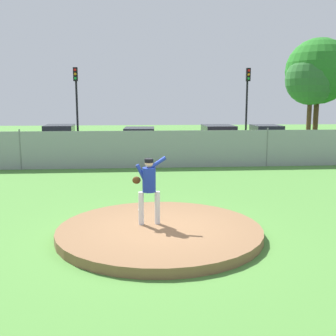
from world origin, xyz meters
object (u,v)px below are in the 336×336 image
Objects in this scene: baseball at (139,210)px; traffic_light_far at (247,94)px; traffic_cone_orange at (114,149)px; traffic_light_near at (76,94)px; parked_car_burgundy at (218,141)px; parked_car_teal at (266,140)px; parked_car_slate at (140,142)px; pitcher_youth at (149,184)px; parked_car_navy at (60,141)px.

traffic_light_far is (7.82, 17.41, 3.45)m from baseball.
baseball is at bearing -84.51° from traffic_cone_orange.
traffic_light_near is (-3.98, 17.14, 3.41)m from baseball.
parked_car_burgundy is 6.39m from traffic_cone_orange.
parked_car_teal is 5.10m from traffic_light_far.
parked_car_slate is at bearing 89.23° from baseball.
traffic_light_near reaches higher than parked_car_slate.
parked_car_burgundy is 0.85× the size of traffic_light_near.
traffic_light_far is (7.59, 18.60, 2.49)m from pitcher_youth.
traffic_light_near reaches higher than pitcher_youth.
parked_car_teal is at bearing 3.79° from parked_car_burgundy.
traffic_cone_orange is (-1.59, 15.41, -0.95)m from pitcher_youth.
traffic_cone_orange is 0.10× the size of traffic_light_near.
parked_car_teal is 0.76× the size of traffic_light_far.
traffic_light_near is at bearing 82.23° from parked_car_navy.
traffic_cone_orange is (3.13, 0.89, -0.60)m from parked_car_navy.
parked_car_navy is 13.28m from traffic_light_far.
parked_car_burgundy reaches higher than parked_car_slate.
parked_car_slate is (-4.70, 0.32, -0.07)m from parked_car_burgundy.
pitcher_youth is 15.28m from parked_car_navy.
parked_car_navy is at bearing 177.94° from parked_car_burgundy.
traffic_cone_orange is at bearing 95.89° from pitcher_youth.
traffic_light_far is at bearing 19.18° from traffic_cone_orange.
baseball is 0.13× the size of traffic_cone_orange.
pitcher_youth reaches higher than parked_car_slate.
baseball is at bearing 100.53° from pitcher_youth.
parked_car_burgundy is at bearing -2.06° from parked_car_navy.
traffic_light_far is (-0.06, 4.22, 2.87)m from parked_car_teal.
parked_car_burgundy is 1.04× the size of parked_car_navy.
parked_car_teal reaches higher than traffic_cone_orange.
traffic_light_far is at bearing 28.21° from parked_car_slate.
pitcher_youth is 22.55× the size of baseball.
parked_car_slate is 1.86m from traffic_cone_orange.
parked_car_teal is (7.87, 13.19, 0.58)m from baseball.
pitcher_youth is 0.31× the size of traffic_light_near.
baseball is 0.02× the size of parked_car_slate.
pitcher_youth is at bearing -77.09° from traffic_light_near.
baseball is 14.28m from traffic_cone_orange.
parked_car_burgundy is 0.85× the size of traffic_light_far.
traffic_light_far reaches higher than pitcher_youth.
parked_car_navy is at bearing -161.67° from traffic_light_far.
baseball is 13.89m from parked_car_burgundy.
parked_car_burgundy is at bearing -3.90° from parked_car_slate.
parked_car_teal is (7.65, 14.39, -0.38)m from pitcher_youth.
parked_car_navy is at bearing -164.23° from traffic_cone_orange.
parked_car_burgundy is at bearing -25.11° from traffic_light_near.
parked_car_teal reaches higher than baseball.
traffic_light_far reaches higher than parked_car_teal.
traffic_light_far reaches higher than parked_car_navy.
baseball is at bearing -120.83° from parked_car_teal.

